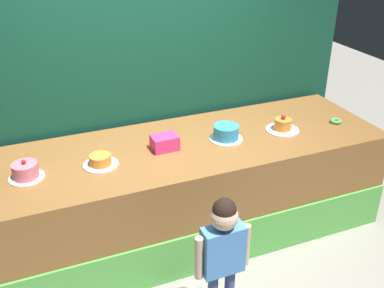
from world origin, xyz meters
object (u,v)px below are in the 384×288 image
donut (336,121)px  cake_center (100,161)px  cake_left (25,171)px  cake_right (226,133)px  cake_far_right (283,126)px  child_figure (223,246)px  pink_box (165,143)px

donut → cake_center: cake_center is taller
cake_left → cake_right: size_ratio=0.89×
cake_left → cake_right: bearing=0.5°
donut → cake_far_right: (-0.57, 0.05, 0.03)m
cake_right → child_figure: bearing=-116.6°
cake_left → cake_right: 1.70m
cake_left → cake_right: (1.70, 0.02, 0.00)m
child_figure → cake_left: 1.59m
child_figure → donut: 1.92m
cake_left → cake_center: cake_left is taller
child_figure → cake_center: size_ratio=3.86×
cake_center → donut: bearing=-1.2°
cake_center → cake_right: bearing=1.8°
child_figure → cake_far_right: cake_far_right is taller
donut → cake_right: (-1.13, 0.08, 0.05)m
cake_far_right → pink_box: bearing=176.8°
child_figure → cake_far_right: (1.08, 1.00, 0.29)m
child_figure → cake_far_right: bearing=42.7°
child_figure → cake_left: size_ratio=4.07×
child_figure → pink_box: bearing=92.5°
cake_far_right → cake_center: bearing=-179.9°
cake_center → cake_right: size_ratio=0.94×
child_figure → pink_box: size_ratio=4.96×
pink_box → donut: bearing=-3.8°
cake_center → cake_far_right: size_ratio=0.92×
cake_center → cake_right: 1.13m
child_figure → pink_box: (-0.05, 1.06, 0.30)m
child_figure → cake_center: bearing=121.5°
cake_left → cake_far_right: (2.26, -0.02, -0.01)m
cake_left → cake_center: (0.57, -0.02, -0.02)m
cake_right → donut: bearing=-4.3°
pink_box → donut: (1.70, -0.11, -0.04)m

